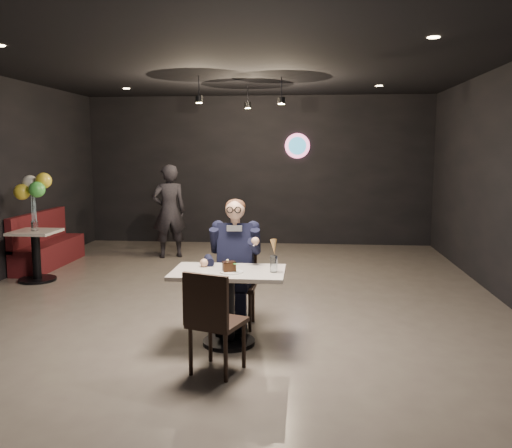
# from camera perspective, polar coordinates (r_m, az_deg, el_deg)

# --- Properties ---
(floor) EXTENTS (9.00, 9.00, 0.00)m
(floor) POSITION_cam_1_polar(r_m,az_deg,el_deg) (6.90, -3.23, -8.37)
(floor) COLOR #6D655B
(floor) RESTS_ON ground
(wall_sign) EXTENTS (0.50, 0.06, 0.50)m
(wall_sign) POSITION_cam_1_polar(r_m,az_deg,el_deg) (11.02, 4.38, 8.21)
(wall_sign) COLOR pink
(wall_sign) RESTS_ON floor
(pendant_lights) EXTENTS (1.40, 1.20, 0.36)m
(pendant_lights) POSITION_cam_1_polar(r_m,az_deg,el_deg) (8.66, -1.34, 14.17)
(pendant_lights) COLOR black
(pendant_lights) RESTS_ON floor
(main_table) EXTENTS (1.10, 0.70, 0.75)m
(main_table) POSITION_cam_1_polar(r_m,az_deg,el_deg) (5.42, -2.89, -8.76)
(main_table) COLOR silver
(main_table) RESTS_ON floor
(chair_far) EXTENTS (0.42, 0.46, 0.92)m
(chair_far) POSITION_cam_1_polar(r_m,az_deg,el_deg) (5.93, -2.13, -6.46)
(chair_far) COLOR black
(chair_far) RESTS_ON floor
(chair_near) EXTENTS (0.55, 0.57, 0.92)m
(chair_near) POSITION_cam_1_polar(r_m,az_deg,el_deg) (4.76, -4.08, -10.08)
(chair_near) COLOR black
(chair_near) RESTS_ON floor
(seated_man) EXTENTS (0.60, 0.80, 1.44)m
(seated_man) POSITION_cam_1_polar(r_m,az_deg,el_deg) (5.87, -2.14, -4.00)
(seated_man) COLOR black
(seated_man) RESTS_ON floor
(dessert_plate) EXTENTS (0.23, 0.23, 0.01)m
(dessert_plate) POSITION_cam_1_polar(r_m,az_deg,el_deg) (5.23, -2.58, -5.06)
(dessert_plate) COLOR white
(dessert_plate) RESTS_ON main_table
(cake_slice) EXTENTS (0.14, 0.13, 0.08)m
(cake_slice) POSITION_cam_1_polar(r_m,az_deg,el_deg) (5.24, -2.84, -4.51)
(cake_slice) COLOR black
(cake_slice) RESTS_ON dessert_plate
(mint_leaf) EXTENTS (0.06, 0.04, 0.01)m
(mint_leaf) POSITION_cam_1_polar(r_m,az_deg,el_deg) (5.18, -2.11, -4.22)
(mint_leaf) COLOR green
(mint_leaf) RESTS_ON cake_slice
(sundae_glass) EXTENTS (0.07, 0.07, 0.16)m
(sundae_glass) POSITION_cam_1_polar(r_m,az_deg,el_deg) (5.23, 1.88, -4.22)
(sundae_glass) COLOR silver
(sundae_glass) RESTS_ON main_table
(wafer_cone) EXTENTS (0.09, 0.09, 0.14)m
(wafer_cone) POSITION_cam_1_polar(r_m,az_deg,el_deg) (5.19, 1.90, -2.40)
(wafer_cone) COLOR tan
(wafer_cone) RESTS_ON sundae_glass
(booth_bench) EXTENTS (0.45, 1.80, 0.90)m
(booth_bench) POSITION_cam_1_polar(r_m,az_deg,el_deg) (9.60, -21.00, -1.52)
(booth_bench) COLOR #4C1019
(booth_bench) RESTS_ON floor
(side_table) EXTENTS (0.62, 0.62, 0.77)m
(side_table) POSITION_cam_1_polar(r_m,az_deg,el_deg) (8.60, -22.13, -3.06)
(side_table) COLOR silver
(side_table) RESTS_ON floor
(balloon_vase) EXTENTS (0.10, 0.10, 0.15)m
(balloon_vase) POSITION_cam_1_polar(r_m,az_deg,el_deg) (8.53, -22.28, -0.17)
(balloon_vase) COLOR silver
(balloon_vase) RESTS_ON side_table
(balloon_bunch) EXTENTS (0.42, 0.42, 0.69)m
(balloon_bunch) POSITION_cam_1_polar(r_m,az_deg,el_deg) (8.49, -22.43, 2.67)
(balloon_bunch) COLOR yellow
(balloon_bunch) RESTS_ON balloon_vase
(passerby) EXTENTS (0.72, 0.61, 1.67)m
(passerby) POSITION_cam_1_polar(r_m,az_deg,el_deg) (9.78, -9.13, 1.33)
(passerby) COLOR black
(passerby) RESTS_ON floor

